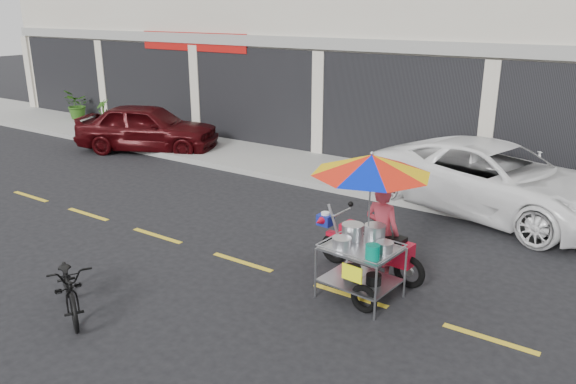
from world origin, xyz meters
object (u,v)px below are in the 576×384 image
Objects in this scene: maroon_sedan at (148,128)px; food_vendor_rig at (373,203)px; white_pickup at (495,179)px; near_bicycle at (70,286)px.

maroon_sedan is 10.01m from food_vendor_rig.
white_pickup reaches higher than near_bicycle.
maroon_sedan is 0.79× the size of white_pickup.
maroon_sedan reaches higher than near_bicycle.
maroon_sedan is 1.87× the size of food_vendor_rig.
food_vendor_rig is at bearing -138.73° from maroon_sedan.
maroon_sedan is 2.59× the size of near_bicycle.
maroon_sedan is at bearing 161.33° from food_vendor_rig.
white_pickup is at bearing -113.01° from maroon_sedan.
white_pickup reaches higher than maroon_sedan.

